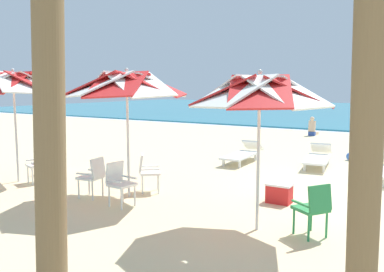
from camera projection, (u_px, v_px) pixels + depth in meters
The scene contains 17 objects.
ground_plane at pixel (353, 194), 8.75m from camera, with size 80.00×80.00×0.00m, color beige.
beach_umbrella_0 at pixel (260, 92), 6.30m from camera, with size 2.33×2.33×2.62m.
plastic_chair_0 at pixel (314, 206), 6.18m from camera, with size 0.63×0.62×0.87m.
beach_umbrella_1 at pixel (127, 85), 8.24m from camera, with size 2.56×2.56×2.73m.
plastic_chair_1 at pixel (119, 181), 7.84m from camera, with size 0.51×0.48×0.87m.
plastic_chair_2 at pixel (93, 175), 8.38m from camera, with size 0.53×0.50×0.87m.
plastic_chair_3 at pixel (147, 170), 8.86m from camera, with size 0.63×0.63×0.87m.
beach_umbrella_2 at pixel (13, 84), 9.60m from camera, with size 2.36×2.36×2.79m.
plastic_chair_4 at pixel (40, 162), 9.76m from camera, with size 0.56×0.58×0.87m.
plastic_chair_5 at pixel (55, 155), 10.76m from camera, with size 0.46×0.49×0.87m.
sun_lounger_1 at pixel (318, 157), 11.74m from camera, with size 0.92×2.21×0.62m.
sun_lounger_2 at pixel (243, 153), 12.36m from camera, with size 0.70×2.17×0.62m.
palm_tree_0 at pixel (46, 15), 4.20m from camera, with size 2.91×2.86×5.04m.
palm_tree_2 at pixel (373, 13), 3.32m from camera, with size 3.16×2.49×4.74m.
cooler_box at pixel (279, 193), 8.07m from camera, with size 0.50×0.34×0.40m.
beach_ball at pixel (350, 156), 12.73m from camera, with size 0.25×0.25×0.25m, color blue.
beachgoer_seated at pixel (313, 129), 19.17m from camera, with size 0.30×0.93×0.92m.
Camera 1 is at (1.47, -9.11, 2.35)m, focal length 37.24 mm.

